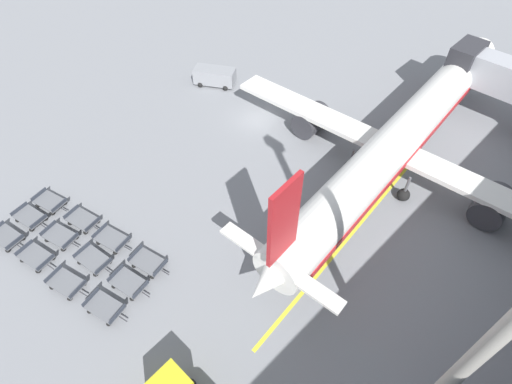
% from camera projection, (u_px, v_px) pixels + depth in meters
% --- Properties ---
extents(ground_plane, '(500.00, 500.00, 0.00)m').
position_uv_depth(ground_plane, '(259.00, 119.00, 42.40)').
color(ground_plane, gray).
extents(airplane, '(33.71, 40.79, 11.40)m').
position_uv_depth(airplane, '(400.00, 139.00, 35.00)').
color(airplane, white).
rests_on(airplane, ground_plane).
extents(service_van, '(5.04, 4.20, 1.95)m').
position_uv_depth(service_van, '(215.00, 76.00, 46.14)').
color(service_van, gray).
rests_on(service_van, ground_plane).
extents(baggage_dolly_row_near_col_a, '(3.37, 2.09, 0.92)m').
position_uv_depth(baggage_dolly_row_near_col_a, '(7.00, 237.00, 31.32)').
color(baggage_dolly_row_near_col_a, slate).
rests_on(baggage_dolly_row_near_col_a, ground_plane).
extents(baggage_dolly_row_near_col_b, '(3.37, 2.12, 0.92)m').
position_uv_depth(baggage_dolly_row_near_col_b, '(36.00, 257.00, 30.08)').
color(baggage_dolly_row_near_col_b, slate).
rests_on(baggage_dolly_row_near_col_b, ground_plane).
extents(baggage_dolly_row_near_col_c, '(3.37, 2.20, 0.92)m').
position_uv_depth(baggage_dolly_row_near_col_c, '(67.00, 283.00, 28.56)').
color(baggage_dolly_row_near_col_c, slate).
rests_on(baggage_dolly_row_near_col_c, ground_plane).
extents(baggage_dolly_row_near_col_d, '(3.37, 2.17, 0.92)m').
position_uv_depth(baggage_dolly_row_near_col_d, '(105.00, 307.00, 27.31)').
color(baggage_dolly_row_near_col_d, slate).
rests_on(baggage_dolly_row_near_col_d, ground_plane).
extents(baggage_dolly_row_mid_a_col_a, '(3.37, 2.09, 0.92)m').
position_uv_depth(baggage_dolly_row_mid_a_col_a, '(30.00, 217.00, 32.69)').
color(baggage_dolly_row_mid_a_col_a, slate).
rests_on(baggage_dolly_row_mid_a_col_a, ground_plane).
extents(baggage_dolly_row_mid_a_col_b, '(3.37, 2.19, 0.92)m').
position_uv_depth(baggage_dolly_row_mid_a_col_b, '(60.00, 236.00, 31.37)').
color(baggage_dolly_row_mid_a_col_b, slate).
rests_on(baggage_dolly_row_mid_a_col_b, ground_plane).
extents(baggage_dolly_row_mid_a_col_c, '(3.36, 1.98, 0.92)m').
position_uv_depth(baggage_dolly_row_mid_a_col_c, '(94.00, 260.00, 29.90)').
color(baggage_dolly_row_mid_a_col_c, slate).
rests_on(baggage_dolly_row_mid_a_col_c, ground_plane).
extents(baggage_dolly_row_mid_a_col_d, '(3.37, 2.08, 0.92)m').
position_uv_depth(baggage_dolly_row_mid_a_col_d, '(129.00, 283.00, 28.58)').
color(baggage_dolly_row_mid_a_col_d, slate).
rests_on(baggage_dolly_row_mid_a_col_d, ground_plane).
extents(baggage_dolly_row_mid_b_col_a, '(3.37, 2.18, 0.92)m').
position_uv_depth(baggage_dolly_row_mid_b_col_a, '(50.00, 202.00, 33.82)').
color(baggage_dolly_row_mid_b_col_a, slate).
rests_on(baggage_dolly_row_mid_b_col_a, ground_plane).
extents(baggage_dolly_row_mid_b_col_b, '(3.37, 2.12, 0.92)m').
position_uv_depth(baggage_dolly_row_mid_b_col_b, '(83.00, 220.00, 32.49)').
color(baggage_dolly_row_mid_b_col_b, slate).
rests_on(baggage_dolly_row_mid_b_col_b, ground_plane).
extents(baggage_dolly_row_mid_b_col_c, '(3.37, 2.15, 0.92)m').
position_uv_depth(baggage_dolly_row_mid_b_col_c, '(112.00, 239.00, 31.19)').
color(baggage_dolly_row_mid_b_col_c, slate).
rests_on(baggage_dolly_row_mid_b_col_c, ground_plane).
extents(baggage_dolly_row_mid_b_col_d, '(3.37, 2.13, 0.92)m').
position_uv_depth(baggage_dolly_row_mid_b_col_d, '(148.00, 262.00, 29.76)').
color(baggage_dolly_row_mid_b_col_d, slate).
rests_on(baggage_dolly_row_mid_b_col_d, ground_plane).
extents(apron_light_mast, '(2.00, 0.77, 23.73)m').
position_uv_depth(apron_light_mast, '(512.00, 323.00, 13.52)').
color(apron_light_mast, '#ADA89E').
rests_on(apron_light_mast, ground_plane).
extents(stand_guidance_stripe, '(2.56, 25.25, 0.01)m').
position_uv_depth(stand_guidance_stripe, '(354.00, 231.00, 32.31)').
color(stand_guidance_stripe, yellow).
rests_on(stand_guidance_stripe, ground_plane).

